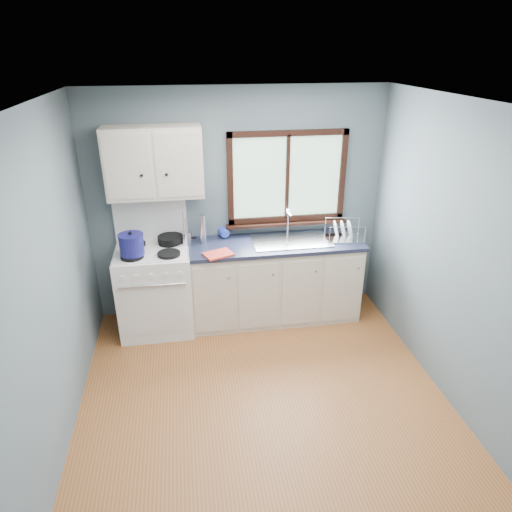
{
  "coord_description": "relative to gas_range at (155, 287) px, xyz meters",
  "views": [
    {
      "loc": [
        -0.57,
        -2.93,
        2.85
      ],
      "look_at": [
        0.05,
        0.9,
        1.05
      ],
      "focal_mm": 32.0,
      "sensor_mm": 36.0,
      "label": 1
    }
  ],
  "objects": [
    {
      "name": "floor",
      "position": [
        0.95,
        -1.47,
        -0.5
      ],
      "size": [
        3.2,
        3.6,
        0.02
      ],
      "primitive_type": "cube",
      "color": "#9F5D2E",
      "rests_on": "ground"
    },
    {
      "name": "ceiling",
      "position": [
        0.95,
        -1.47,
        2.02
      ],
      "size": [
        3.2,
        3.6,
        0.02
      ],
      "primitive_type": "cube",
      "color": "white",
      "rests_on": "wall_back"
    },
    {
      "name": "wall_back",
      "position": [
        0.95,
        0.34,
        0.76
      ],
      "size": [
        3.2,
        0.02,
        2.5
      ],
      "primitive_type": "cube",
      "color": "slate",
      "rests_on": "ground"
    },
    {
      "name": "wall_front",
      "position": [
        0.95,
        -3.28,
        0.76
      ],
      "size": [
        3.2,
        0.02,
        2.5
      ],
      "primitive_type": "cube",
      "color": "slate",
      "rests_on": "ground"
    },
    {
      "name": "wall_left",
      "position": [
        -0.66,
        -1.47,
        0.76
      ],
      "size": [
        0.02,
        3.6,
        2.5
      ],
      "primitive_type": "cube",
      "color": "slate",
      "rests_on": "ground"
    },
    {
      "name": "wall_right",
      "position": [
        2.56,
        -1.47,
        0.76
      ],
      "size": [
        0.02,
        3.6,
        2.5
      ],
      "primitive_type": "cube",
      "color": "slate",
      "rests_on": "ground"
    },
    {
      "name": "gas_range",
      "position": [
        0.0,
        0.0,
        0.0
      ],
      "size": [
        0.76,
        0.69,
        1.36
      ],
      "color": "white",
      "rests_on": "floor"
    },
    {
      "name": "base_cabinets",
      "position": [
        1.31,
        0.02,
        -0.08
      ],
      "size": [
        1.85,
        0.6,
        0.88
      ],
      "color": "beige",
      "rests_on": "floor"
    },
    {
      "name": "countertop",
      "position": [
        1.31,
        0.02,
        0.41
      ],
      "size": [
        1.89,
        0.64,
        0.04
      ],
      "primitive_type": "cube",
      "color": "#171C30",
      "rests_on": "base_cabinets"
    },
    {
      "name": "sink",
      "position": [
        1.49,
        0.02,
        0.37
      ],
      "size": [
        0.84,
        0.46,
        0.44
      ],
      "color": "silver",
      "rests_on": "countertop"
    },
    {
      "name": "window",
      "position": [
        1.48,
        0.3,
        0.98
      ],
      "size": [
        1.36,
        0.1,
        1.03
      ],
      "color": "#9EC6A8",
      "rests_on": "wall_back"
    },
    {
      "name": "upper_cabinets",
      "position": [
        0.1,
        0.15,
        1.31
      ],
      "size": [
        0.95,
        0.35,
        0.7
      ],
      "color": "beige",
      "rests_on": "wall_back"
    },
    {
      "name": "skillet",
      "position": [
        0.2,
        0.14,
        0.49
      ],
      "size": [
        0.41,
        0.29,
        0.05
      ],
      "rotation": [
        0.0,
        0.0,
        -0.07
      ],
      "color": "black",
      "rests_on": "gas_range"
    },
    {
      "name": "stockpot",
      "position": [
        -0.17,
        -0.14,
        0.58
      ],
      "size": [
        0.33,
        0.33,
        0.24
      ],
      "rotation": [
        0.0,
        0.0,
        -0.41
      ],
      "color": "navy",
      "rests_on": "gas_range"
    },
    {
      "name": "utensil_crock",
      "position": [
        0.36,
        0.11,
        0.5
      ],
      "size": [
        0.13,
        0.13,
        0.37
      ],
      "rotation": [
        0.0,
        0.0,
        0.1
      ],
      "color": "silver",
      "rests_on": "countertop"
    },
    {
      "name": "thermos",
      "position": [
        0.54,
        0.13,
        0.58
      ],
      "size": [
        0.09,
        0.09,
        0.32
      ],
      "primitive_type": "cylinder",
      "rotation": [
        0.0,
        0.0,
        0.35
      ],
      "color": "silver",
      "rests_on": "countertop"
    },
    {
      "name": "soap_bottle",
      "position": [
        0.79,
        0.19,
        0.56
      ],
      "size": [
        0.13,
        0.13,
        0.27
      ],
      "primitive_type": "imported",
      "rotation": [
        0.0,
        0.0,
        0.22
      ],
      "color": "#2940BC",
      "rests_on": "countertop"
    },
    {
      "name": "dish_towel",
      "position": [
        0.67,
        -0.21,
        0.44
      ],
      "size": [
        0.33,
        0.29,
        0.02
      ],
      "primitive_type": "cube",
      "rotation": [
        0.0,
        0.0,
        0.37
      ],
      "color": "#D63E30",
      "rests_on": "countertop"
    },
    {
      "name": "dish_rack",
      "position": [
        2.06,
        0.0,
        0.48
      ],
      "size": [
        0.43,
        0.35,
        0.21
      ],
      "rotation": [
        0.0,
        0.0,
        -0.13
      ],
      "color": "silver",
      "rests_on": "countertop"
    }
  ]
}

